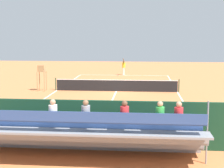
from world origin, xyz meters
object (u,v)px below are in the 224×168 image
at_px(umpire_chair, 42,75).
at_px(tennis_player, 124,66).
at_px(courtside_bench, 155,131).
at_px(tennis_ball_near, 142,76).
at_px(tennis_net, 116,85).
at_px(equipment_bag, 110,139).
at_px(tennis_racket, 120,75).
at_px(bleacher_stand, 91,134).

height_order(umpire_chair, tennis_player, umpire_chair).
bearing_deg(tennis_player, umpire_chair, 61.65).
distance_m(umpire_chair, courtside_bench, 15.74).
xyz_separation_m(tennis_player, tennis_ball_near, (-2.15, 0.54, -0.98)).
xyz_separation_m(tennis_net, equipment_bag, (-0.75, 13.40, -0.32)).
xyz_separation_m(tennis_player, tennis_racket, (0.42, 0.28, -1.00)).
distance_m(umpire_chair, tennis_player, 13.04).
bearing_deg(courtside_bench, tennis_ball_near, -88.69).
bearing_deg(courtside_bench, equipment_bag, 3.77).
bearing_deg(umpire_chair, bleacher_stand, 113.08).
bearing_deg(bleacher_stand, tennis_ball_near, -94.22).
relative_size(tennis_player, tennis_ball_near, 29.18).
bearing_deg(courtside_bench, bleacher_stand, 40.71).
xyz_separation_m(bleacher_stand, courtside_bench, (-2.47, -2.12, -0.43)).
bearing_deg(tennis_net, courtside_bench, 101.47).
height_order(bleacher_stand, tennis_ball_near, bleacher_stand).
height_order(tennis_net, umpire_chair, umpire_chair).
bearing_deg(tennis_ball_near, tennis_player, -14.12).
xyz_separation_m(tennis_net, bleacher_stand, (-0.23, 15.39, 0.49)).
relative_size(tennis_net, bleacher_stand, 1.14).
bearing_deg(equipment_bag, bleacher_stand, 75.39).
relative_size(courtside_bench, equipment_bag, 2.00).
bearing_deg(equipment_bag, tennis_racket, -87.22).
distance_m(equipment_bag, tennis_player, 24.59).
height_order(tennis_net, tennis_racket, tennis_net).
xyz_separation_m(umpire_chair, tennis_racket, (-5.77, -11.20, -1.30)).
xyz_separation_m(bleacher_stand, tennis_racket, (0.66, -26.28, -0.97)).
height_order(tennis_net, bleacher_stand, bleacher_stand).
bearing_deg(equipment_bag, tennis_ball_near, -93.33).
bearing_deg(bleacher_stand, tennis_net, -89.15).
relative_size(bleacher_stand, tennis_racket, 16.89).
relative_size(umpire_chair, courtside_bench, 1.19).
bearing_deg(tennis_racket, umpire_chair, 62.75).
relative_size(umpire_chair, tennis_racket, 3.99).
bearing_deg(umpire_chair, tennis_racket, -117.25).
xyz_separation_m(courtside_bench, equipment_bag, (1.95, 0.13, -0.38)).
bearing_deg(tennis_ball_near, bleacher_stand, 85.78).
height_order(tennis_player, tennis_racket, tennis_player).
xyz_separation_m(umpire_chair, courtside_bench, (-8.89, 12.96, -0.76)).
height_order(tennis_net, tennis_player, tennis_player).
distance_m(tennis_player, tennis_racket, 1.12).
distance_m(tennis_net, tennis_player, 11.17).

